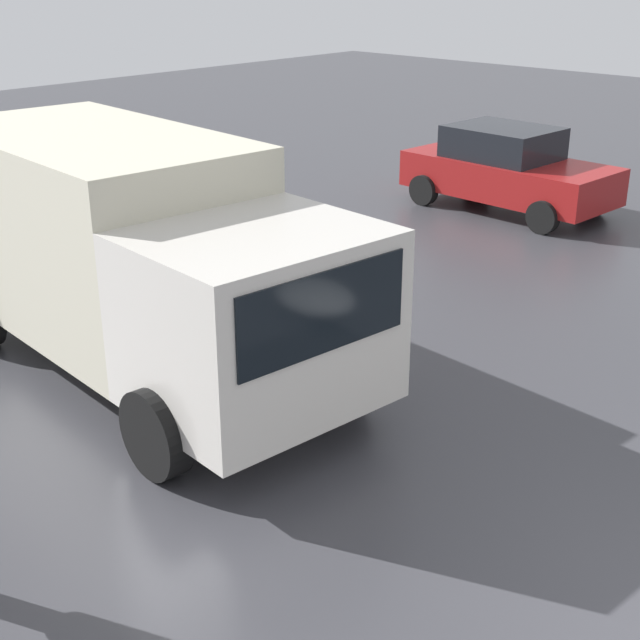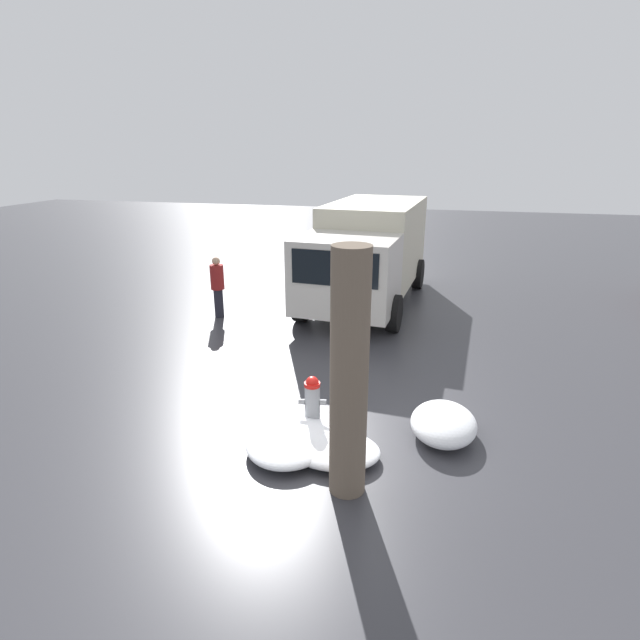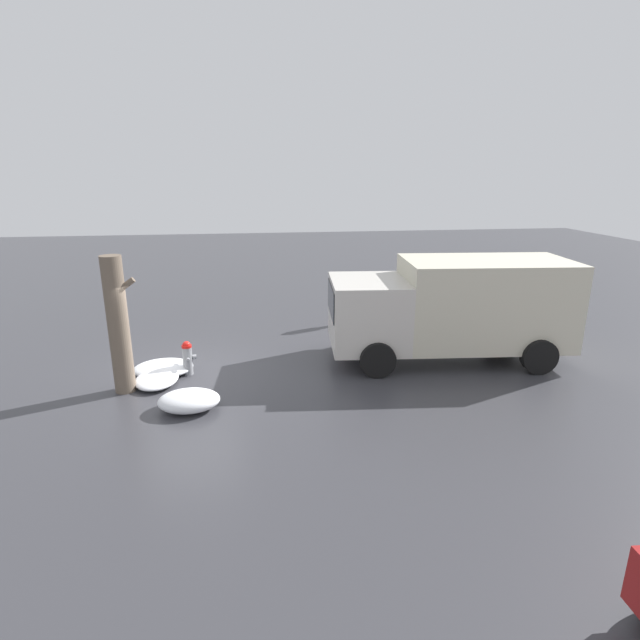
% 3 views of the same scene
% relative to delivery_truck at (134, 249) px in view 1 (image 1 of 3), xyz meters
% --- Properties ---
extents(delivery_truck, '(6.43, 3.04, 2.71)m').
position_rel_delivery_truck_xyz_m(delivery_truck, '(0.00, 0.00, 0.00)').
color(delivery_truck, beige).
rests_on(delivery_truck, ground_plane).
extents(parked_car, '(4.11, 2.13, 1.59)m').
position_rel_delivery_truck_xyz_m(parked_car, '(0.71, -9.19, -0.69)').
color(parked_car, maroon).
rests_on(parked_car, ground_plane).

